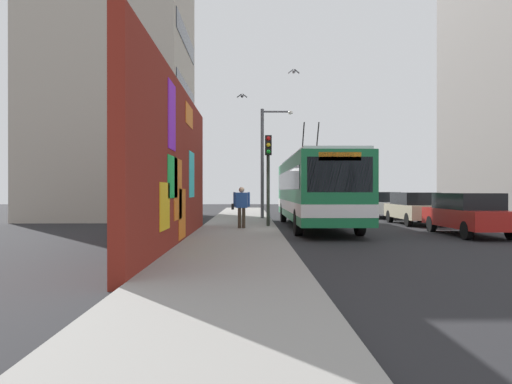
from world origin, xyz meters
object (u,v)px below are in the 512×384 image
Objects in this scene: street_lamp at (266,155)px; parked_car_white at (381,204)px; parked_car_champagne at (415,208)px; pedestrian_midblock at (241,204)px; parked_car_red at (468,213)px; city_bus at (315,189)px; traffic_light at (268,164)px.

parked_car_white is at bearing -66.36° from street_lamp.
pedestrian_midblock reaches higher than parked_car_champagne.
parked_car_champagne is (5.83, 0.00, -0.00)m from parked_car_red.
parked_car_champagne is at bearing 180.00° from parked_car_white.
parked_car_champagne is at bearing -69.27° from city_bus.
parked_car_white is at bearing -0.00° from parked_car_champagne.
parked_car_red is 11.68m from street_lamp.
parked_car_champagne is 9.47m from pedestrian_midblock.
parked_car_red is 2.91× the size of pedestrian_midblock.
city_bus is 2.03× the size of street_lamp.
city_bus is 3.14× the size of traffic_light.
city_bus is 2.70× the size of parked_car_champagne.
pedestrian_midblock is (-4.22, 8.48, 0.29)m from parked_car_champagne.
parked_car_red is 1.07× the size of parked_car_champagne.
pedestrian_midblock is 7.65m from street_lamp.
parked_car_white is at bearing -38.66° from traffic_light.
parked_car_white is 13.33m from pedestrian_midblock.
street_lamp is (-3.17, 7.24, 2.81)m from parked_car_white.
pedestrian_midblock is 2.29m from traffic_light.
parked_car_champagne is at bearing -111.80° from street_lamp.
street_lamp is (7.11, -1.24, 2.52)m from pedestrian_midblock.
pedestrian_midblock is at bearing 79.24° from parked_car_red.
parked_car_red and parked_car_white have the same top height.
city_bus is at bearing 53.42° from parked_car_red.
parked_car_white is (6.06, -0.00, 0.00)m from parked_car_champagne.
pedestrian_midblock reaches higher than parked_car_red.
street_lamp reaches higher than parked_car_champagne.
parked_car_champagne is at bearing 0.00° from parked_car_red.
street_lamp reaches higher than parked_car_white.
parked_car_red is at bearing -110.19° from traffic_light.
traffic_light is (-3.12, 7.35, 1.95)m from parked_car_champagne.
parked_car_red is at bearing -180.00° from parked_car_white.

